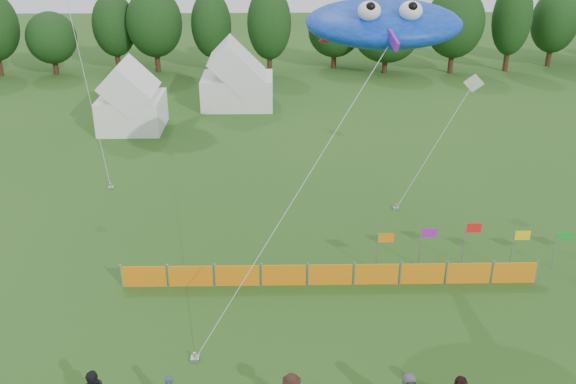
{
  "coord_description": "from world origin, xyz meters",
  "views": [
    {
      "loc": [
        -0.43,
        -15.91,
        15.28
      ],
      "look_at": [
        0.0,
        6.0,
        5.2
      ],
      "focal_mm": 40.0,
      "sensor_mm": 36.0,
      "label": 1
    }
  ],
  "objects_px": {
    "tent_right": "(237,81)",
    "barrier_fence": "(330,275)",
    "tent_left": "(131,102)",
    "stingray_kite": "(383,21)"
  },
  "relations": [
    {
      "from": "stingray_kite",
      "to": "tent_left",
      "type": "bearing_deg",
      "value": 128.8
    },
    {
      "from": "tent_left",
      "to": "tent_right",
      "type": "xyz_separation_m",
      "value": [
        7.3,
        5.45,
        0.02
      ]
    },
    {
      "from": "tent_left",
      "to": "tent_right",
      "type": "bearing_deg",
      "value": 36.72
    },
    {
      "from": "tent_left",
      "to": "barrier_fence",
      "type": "distance_m",
      "value": 24.52
    },
    {
      "from": "tent_right",
      "to": "barrier_fence",
      "type": "height_order",
      "value": "tent_right"
    },
    {
      "from": "barrier_fence",
      "to": "tent_left",
      "type": "bearing_deg",
      "value": 121.06
    },
    {
      "from": "tent_left",
      "to": "barrier_fence",
      "type": "bearing_deg",
      "value": -58.94
    },
    {
      "from": "tent_left",
      "to": "barrier_fence",
      "type": "height_order",
      "value": "tent_left"
    },
    {
      "from": "stingray_kite",
      "to": "barrier_fence",
      "type": "bearing_deg",
      "value": -127.18
    },
    {
      "from": "tent_left",
      "to": "tent_right",
      "type": "relative_size",
      "value": 0.79
    }
  ]
}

